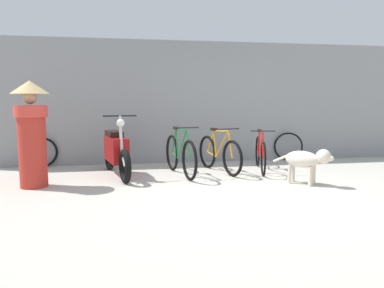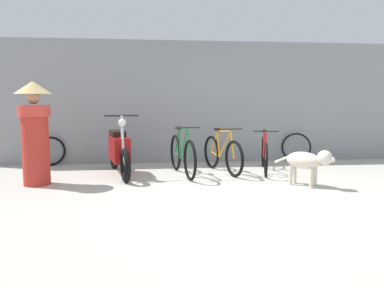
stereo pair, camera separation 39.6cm
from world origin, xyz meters
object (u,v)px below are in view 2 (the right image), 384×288
at_px(spare_tire_left, 296,147).
at_px(person_in_robes, 35,128).
at_px(spare_tire_right, 50,151).
at_px(motorcycle, 119,151).
at_px(bicycle_1, 222,154).
at_px(bicycle_2, 264,154).
at_px(bicycle_0, 182,155).
at_px(stray_dog, 308,161).

bearing_deg(spare_tire_left, person_in_robes, -160.60).
height_order(spare_tire_left, spare_tire_right, spare_tire_left).
xyz_separation_m(motorcycle, spare_tire_left, (3.87, 1.14, -0.13)).
bearing_deg(spare_tire_right, person_in_robes, -82.31).
distance_m(bicycle_1, bicycle_2, 0.83).
height_order(bicycle_2, person_in_robes, person_in_robes).
height_order(bicycle_0, bicycle_2, bicycle_0).
bearing_deg(motorcycle, spare_tire_right, -139.82).
relative_size(bicycle_2, spare_tire_right, 2.64).
bearing_deg(bicycle_2, motorcycle, -74.69).
xyz_separation_m(bicycle_0, spare_tire_left, (2.70, 1.26, -0.05)).
relative_size(bicycle_1, person_in_robes, 0.95).
bearing_deg(spare_tire_left, bicycle_0, -154.97).
relative_size(bicycle_2, stray_dog, 2.03).
height_order(bicycle_1, spare_tire_right, bicycle_1).
bearing_deg(bicycle_2, spare_tire_left, 149.71).
relative_size(stray_dog, person_in_robes, 0.48).
xyz_separation_m(bicycle_0, motorcycle, (-1.16, 0.13, 0.08)).
bearing_deg(motorcycle, person_in_robes, -75.22).
distance_m(bicycle_2, stray_dog, 1.36).
xyz_separation_m(stray_dog, spare_tire_right, (-4.61, 2.43, -0.10)).
relative_size(bicycle_1, stray_dog, 1.95).
height_order(bicycle_0, bicycle_1, bicycle_0).
height_order(person_in_robes, spare_tire_left, person_in_robes).
bearing_deg(bicycle_1, bicycle_2, 74.16).
bearing_deg(bicycle_1, spare_tire_left, 104.21).
height_order(bicycle_0, motorcycle, motorcycle).
bearing_deg(stray_dog, spare_tire_right, -160.03).
relative_size(motorcycle, person_in_robes, 1.14).
height_order(bicycle_1, bicycle_2, bicycle_1).
height_order(bicycle_0, spare_tire_left, bicycle_0).
height_order(bicycle_1, person_in_robes, person_in_robes).
distance_m(bicycle_0, bicycle_1, 0.81).
xyz_separation_m(stray_dog, spare_tire_left, (0.78, 2.42, -0.09)).
height_order(bicycle_0, person_in_robes, person_in_robes).
distance_m(motorcycle, spare_tire_left, 4.03).
relative_size(bicycle_0, bicycle_2, 1.03).
bearing_deg(person_in_robes, bicycle_0, -122.42).
bearing_deg(motorcycle, bicycle_2, 77.83).
bearing_deg(stray_dog, person_in_robes, -140.22).
relative_size(stray_dog, spare_tire_right, 1.30).
bearing_deg(motorcycle, bicycle_0, 70.78).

